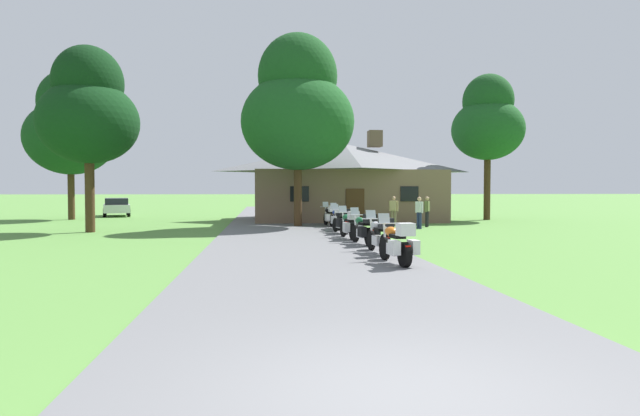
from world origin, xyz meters
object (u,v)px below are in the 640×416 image
object	(u,v)px
motorcycle_orange_nearest_to_camera	(398,244)
parked_white_suv_far_left	(117,206)
bystander_olive_shirt_beside_signpost	(427,210)
tree_right_of_lodge	(488,121)
motorcycle_silver_second_in_row	(380,235)
tree_by_lodge_front	(298,109)
motorcycle_blue_sixth_in_row	(337,218)
motorcycle_black_fifth_in_row	(342,221)
motorcycle_black_farthest_in_row	(330,216)
tree_left_near	(89,111)
tree_left_far	(70,127)
motorcycle_green_third_in_row	(365,229)
bystander_tan_shirt_near_lodge	(394,209)
motorcycle_green_fourth_in_row	(350,225)
bystander_white_shirt_by_tree	(419,211)

from	to	relation	value
motorcycle_orange_nearest_to_camera	parked_white_suv_far_left	world-z (taller)	parked_white_suv_far_left
bystander_olive_shirt_beside_signpost	tree_right_of_lodge	size ratio (longest dim) A/B	0.17
motorcycle_silver_second_in_row	tree_right_of_lodge	world-z (taller)	tree_right_of_lodge
tree_by_lodge_front	motorcycle_blue_sixth_in_row	bearing A→B (deg)	-58.22
tree_by_lodge_front	motorcycle_black_fifth_in_row	bearing A→B (deg)	-71.92
motorcycle_black_farthest_in_row	tree_right_of_lodge	world-z (taller)	tree_right_of_lodge
motorcycle_orange_nearest_to_camera	tree_left_near	size ratio (longest dim) A/B	0.24
tree_left_far	bystander_olive_shirt_beside_signpost	bearing A→B (deg)	-23.59
tree_left_near	tree_by_lodge_front	size ratio (longest dim) A/B	0.84
motorcycle_black_fifth_in_row	tree_left_far	bearing A→B (deg)	130.77
motorcycle_silver_second_in_row	tree_right_of_lodge	bearing A→B (deg)	52.50
motorcycle_blue_sixth_in_row	tree_by_lodge_front	bearing A→B (deg)	119.59
tree_left_near	tree_by_lodge_front	world-z (taller)	tree_by_lodge_front
motorcycle_black_fifth_in_row	tree_left_near	size ratio (longest dim) A/B	0.23
motorcycle_green_third_in_row	bystander_olive_shirt_beside_signpost	bearing A→B (deg)	49.98
tree_left_far	tree_by_lodge_front	xyz separation A→B (m)	(14.90, -8.78, 0.16)
bystander_tan_shirt_near_lodge	tree_left_near	xyz separation A→B (m)	(-15.52, -2.74, 4.84)
motorcycle_green_third_in_row	motorcycle_blue_sixth_in_row	xyz separation A→B (m)	(0.03, 7.15, 0.00)
motorcycle_black_farthest_in_row	bystander_tan_shirt_near_lodge	bearing A→B (deg)	2.43
tree_by_lodge_front	parked_white_suv_far_left	distance (m)	19.59
motorcycle_green_fourth_in_row	bystander_white_shirt_by_tree	xyz separation A→B (m)	(4.61, 5.69, 0.32)
motorcycle_green_fourth_in_row	tree_right_of_lodge	bearing A→B (deg)	41.78
motorcycle_black_farthest_in_row	tree_left_near	xyz separation A→B (m)	(-11.83, -2.10, 5.17)
motorcycle_black_fifth_in_row	tree_right_of_lodge	xyz separation A→B (m)	(11.57, 10.56, 6.05)
motorcycle_green_third_in_row	bystander_tan_shirt_near_lodge	world-z (taller)	bystander_tan_shirt_near_lodge
bystander_tan_shirt_near_lodge	tree_right_of_lodge	xyz separation A→B (m)	(7.81, 5.21, 5.72)
motorcycle_silver_second_in_row	bystander_olive_shirt_beside_signpost	bearing A→B (deg)	60.79
motorcycle_black_fifth_in_row	tree_by_lodge_front	size ratio (longest dim) A/B	0.20
bystander_tan_shirt_near_lodge	parked_white_suv_far_left	size ratio (longest dim) A/B	0.34
tree_left_near	parked_white_suv_far_left	xyz separation A→B (m)	(-3.07, 15.81, -5.00)
motorcycle_silver_second_in_row	bystander_tan_shirt_near_lodge	size ratio (longest dim) A/B	1.25
motorcycle_black_fifth_in_row	motorcycle_black_farthest_in_row	xyz separation A→B (m)	(0.07, 4.72, 0.00)
bystander_white_shirt_by_tree	motorcycle_silver_second_in_row	bearing A→B (deg)	130.56
motorcycle_silver_second_in_row	bystander_tan_shirt_near_lodge	bearing A→B (deg)	68.87
motorcycle_green_fourth_in_row	motorcycle_blue_sixth_in_row	world-z (taller)	same
motorcycle_black_fifth_in_row	parked_white_suv_far_left	world-z (taller)	parked_white_suv_far_left
motorcycle_silver_second_in_row	motorcycle_blue_sixth_in_row	distance (m)	9.73
motorcycle_orange_nearest_to_camera	bystander_tan_shirt_near_lodge	bearing A→B (deg)	69.10
motorcycle_black_farthest_in_row	tree_left_near	bearing A→B (deg)	-177.24
motorcycle_green_fourth_in_row	motorcycle_blue_sixth_in_row	bearing A→B (deg)	80.85
motorcycle_blue_sixth_in_row	tree_by_lodge_front	world-z (taller)	tree_by_lodge_front
bystander_tan_shirt_near_lodge	tree_by_lodge_front	xyz separation A→B (m)	(-5.42, -0.28, 5.51)
motorcycle_green_third_in_row	tree_left_near	xyz separation A→B (m)	(-11.82, 7.52, 5.17)
parked_white_suv_far_left	motorcycle_silver_second_in_row	bearing A→B (deg)	-75.72
bystander_white_shirt_by_tree	motorcycle_black_farthest_in_row	bearing A→B (deg)	42.62
bystander_white_shirt_by_tree	tree_left_near	world-z (taller)	tree_left_near
motorcycle_green_fourth_in_row	tree_left_far	bearing A→B (deg)	128.02
motorcycle_black_fifth_in_row	motorcycle_blue_sixth_in_row	size ratio (longest dim) A/B	1.00
motorcycle_orange_nearest_to_camera	motorcycle_black_fifth_in_row	xyz separation A→B (m)	(0.06, 9.96, 0.00)
bystander_olive_shirt_beside_signpost	tree_right_of_lodge	world-z (taller)	tree_right_of_lodge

